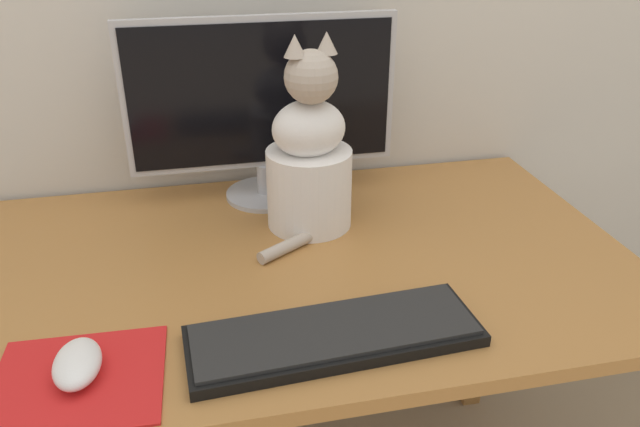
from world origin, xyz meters
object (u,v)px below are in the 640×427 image
(monitor, at_px, (262,104))
(cat, at_px, (309,159))
(keyboard, at_px, (334,335))
(computer_mouse_left, at_px, (77,364))

(monitor, relative_size, cat, 1.47)
(cat, bearing_deg, keyboard, -108.27)
(monitor, bearing_deg, keyboard, -86.62)
(keyboard, xyz_separation_m, computer_mouse_left, (-0.35, 0.00, 0.01))
(monitor, xyz_separation_m, computer_mouse_left, (-0.32, -0.51, -0.18))
(monitor, relative_size, keyboard, 1.26)
(computer_mouse_left, bearing_deg, monitor, 57.55)
(computer_mouse_left, xyz_separation_m, cat, (0.39, 0.36, 0.12))
(monitor, height_order, cat, monitor)
(keyboard, bearing_deg, monitor, 90.30)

